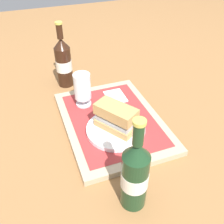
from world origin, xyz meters
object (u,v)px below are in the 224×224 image
second_bottle (135,175)px  beer_glass (82,89)px  beer_bottle (64,62)px  plate (116,129)px  sandwich (115,117)px

second_bottle → beer_glass: bearing=1.8°
second_bottle → beer_bottle: bearing=3.6°
beer_bottle → second_bottle: same height
plate → beer_bottle: (0.38, 0.08, 0.08)m
beer_bottle → beer_glass: bearing=-172.6°
sandwich → beer_bottle: size_ratio=0.54×
plate → second_bottle: (-0.24, 0.04, 0.08)m
plate → beer_glass: (0.18, 0.06, 0.06)m
plate → second_bottle: 0.25m
beer_glass → second_bottle: size_ratio=0.47×
plate → beer_bottle: 0.39m
sandwich → second_bottle: 0.25m
plate → second_bottle: bearing=169.3°
sandwich → beer_glass: 0.19m
beer_bottle → second_bottle: 0.61m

